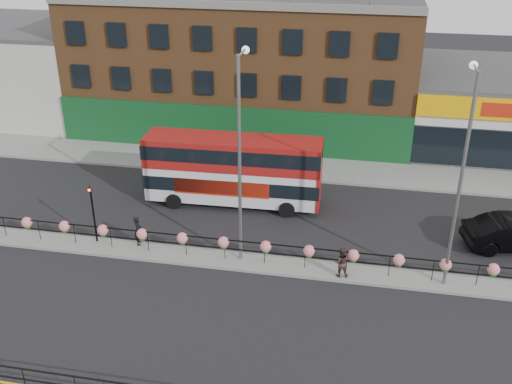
% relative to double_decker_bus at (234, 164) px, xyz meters
% --- Properties ---
extents(ground, '(120.00, 120.00, 0.00)m').
position_rel_double_decker_bus_xyz_m(ground, '(1.93, -6.22, -2.53)').
color(ground, black).
rests_on(ground, ground).
extents(north_pavement, '(60.00, 4.00, 0.15)m').
position_rel_double_decker_bus_xyz_m(north_pavement, '(1.93, 5.78, -2.46)').
color(north_pavement, gray).
rests_on(north_pavement, ground).
extents(median, '(60.00, 1.60, 0.15)m').
position_rel_double_decker_bus_xyz_m(median, '(1.93, -6.22, -2.46)').
color(median, gray).
rests_on(median, ground).
extents(brick_building, '(25.00, 12.21, 10.30)m').
position_rel_double_decker_bus_xyz_m(brick_building, '(-2.07, 13.74, 2.59)').
color(brick_building, brown).
rests_on(brick_building, ground).
extents(warehouse_west, '(15.50, 12.00, 7.30)m').
position_rel_double_decker_bus_xyz_m(warehouse_west, '(-22.32, 13.78, 1.12)').
color(warehouse_west, '#B2B2AD').
rests_on(warehouse_west, ground).
extents(median_railing, '(30.04, 0.56, 1.23)m').
position_rel_double_decker_bus_xyz_m(median_railing, '(1.93, -6.22, -1.49)').
color(median_railing, black).
rests_on(median_railing, median).
extents(double_decker_bus, '(10.27, 2.79, 4.13)m').
position_rel_double_decker_bus_xyz_m(double_decker_bus, '(0.00, 0.00, 0.00)').
color(double_decker_bus, silver).
rests_on(double_decker_bus, ground).
extents(pedestrian_a, '(0.78, 0.68, 1.58)m').
position_rel_double_decker_bus_xyz_m(pedestrian_a, '(-3.79, -5.67, -1.59)').
color(pedestrian_a, black).
rests_on(pedestrian_a, median).
extents(pedestrian_b, '(0.88, 0.76, 1.52)m').
position_rel_double_decker_bus_xyz_m(pedestrian_b, '(6.69, -6.64, -1.62)').
color(pedestrian_b, '#3A2722').
rests_on(pedestrian_b, median).
extents(lamp_column_west, '(0.37, 1.80, 10.25)m').
position_rel_double_decker_bus_xyz_m(lamp_column_west, '(1.71, -5.80, 3.69)').
color(lamp_column_west, slate).
rests_on(lamp_column_west, median).
extents(lamp_column_east, '(0.36, 1.77, 10.11)m').
position_rel_double_decker_bus_xyz_m(lamp_column_east, '(11.47, -6.11, 3.60)').
color(lamp_column_east, slate).
rests_on(lamp_column_east, median).
extents(traffic_light_median, '(0.15, 0.28, 3.65)m').
position_rel_double_decker_bus_xyz_m(traffic_light_median, '(-6.07, -5.83, -0.07)').
color(traffic_light_median, black).
rests_on(traffic_light_median, median).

